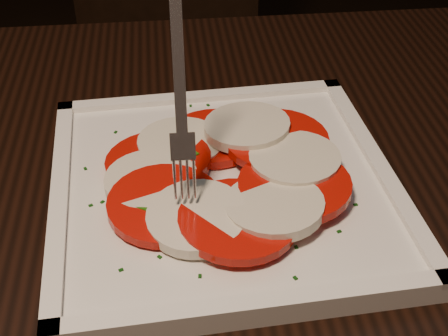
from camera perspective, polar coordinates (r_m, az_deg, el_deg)
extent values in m
cube|color=black|center=(0.56, -3.23, -5.44)|extent=(1.23, 0.85, 0.04)
cube|color=black|center=(1.36, -5.92, 8.11)|extent=(0.49, 0.49, 0.04)
cylinder|color=black|center=(1.39, -13.55, -4.48)|extent=(0.04, 0.04, 0.41)
cylinder|color=black|center=(1.34, 1.49, -4.97)|extent=(0.04, 0.04, 0.41)
cylinder|color=black|center=(1.67, -10.82, 3.80)|extent=(0.04, 0.04, 0.41)
cylinder|color=black|center=(1.63, 1.68, 3.62)|extent=(0.04, 0.04, 0.41)
cube|color=white|center=(0.56, 0.00, -1.83)|extent=(0.31, 0.31, 0.01)
cylinder|color=#BD0904|center=(0.60, -1.06, 2.80)|extent=(0.10, 0.10, 0.02)
cylinder|color=beige|center=(0.59, -3.98, 2.20)|extent=(0.08, 0.08, 0.01)
cylinder|color=#BD0904|center=(0.57, -6.02, 0.64)|extent=(0.10, 0.10, 0.02)
cylinder|color=beige|center=(0.54, -6.63, -1.25)|extent=(0.08, 0.08, 0.01)
cylinder|color=#BD0904|center=(0.52, -5.40, -3.30)|extent=(0.10, 0.10, 0.01)
cylinder|color=beige|center=(0.50, -2.49, -4.53)|extent=(0.08, 0.08, 0.02)
cylinder|color=#BD0904|center=(0.50, 1.28, -4.73)|extent=(0.10, 0.10, 0.01)
cylinder|color=beige|center=(0.51, 4.62, -3.48)|extent=(0.08, 0.08, 0.02)
cylinder|color=#BD0904|center=(0.53, 6.46, -1.55)|extent=(0.10, 0.10, 0.01)
cylinder|color=beige|center=(0.56, 6.47, 0.76)|extent=(0.08, 0.08, 0.01)
cylinder|color=#BD0904|center=(0.58, 4.83, 2.54)|extent=(0.10, 0.10, 0.01)
cylinder|color=beige|center=(0.59, 2.11, 3.77)|extent=(0.08, 0.08, 0.02)
cube|color=#245F10|center=(0.52, -2.11, -3.14)|extent=(0.02, 0.04, 0.00)
cube|color=#245F10|center=(0.52, -3.12, -3.12)|extent=(0.01, 0.05, 0.01)
cube|color=#245F10|center=(0.50, 4.26, -4.66)|extent=(0.02, 0.04, 0.00)
cube|color=#245F10|center=(0.50, 2.35, -4.85)|extent=(0.04, 0.02, 0.00)
cube|color=#245F10|center=(0.53, -3.60, -2.04)|extent=(0.02, 0.04, 0.00)
cube|color=#245F10|center=(0.51, -0.33, -3.41)|extent=(0.04, 0.04, 0.00)
cube|color=#245F10|center=(0.54, -4.31, -0.87)|extent=(0.03, 0.03, 0.00)
cube|color=#245F10|center=(0.58, -3.77, 1.77)|extent=(0.03, 0.04, 0.00)
cube|color=#245F10|center=(0.50, 2.03, -4.22)|extent=(0.03, 0.03, 0.01)
cube|color=#245F10|center=(0.52, -6.54, -2.70)|extent=(0.03, 0.04, 0.01)
cube|color=#0B390A|center=(0.48, -0.63, -8.48)|extent=(0.00, 0.00, 0.00)
cube|color=#0B390A|center=(0.54, 11.94, -3.31)|extent=(0.00, 0.00, 0.00)
cube|color=#0B390A|center=(0.61, -5.91, 2.98)|extent=(0.00, 0.00, 0.00)
cube|color=#0B390A|center=(0.47, -2.22, -9.85)|extent=(0.00, 0.00, 0.00)
cube|color=#0B390A|center=(0.48, -9.40, -9.19)|extent=(0.00, 0.00, 0.00)
cube|color=#0B390A|center=(0.47, 6.54, -9.97)|extent=(0.00, 0.00, 0.00)
cube|color=#0B390A|center=(0.49, -5.91, -8.09)|extent=(0.00, 0.00, 0.00)
cube|color=#0B390A|center=(0.64, -2.08, 4.97)|extent=(0.00, 0.00, 0.00)
cube|color=#0B390A|center=(0.63, 8.18, 3.61)|extent=(0.00, 0.00, 0.00)
cube|color=#0B390A|center=(0.62, 5.34, 3.51)|extent=(0.00, 0.00, 0.00)
cube|color=#0B390A|center=(0.64, -1.76, 5.04)|extent=(0.00, 0.00, 0.00)
cube|color=#0B390A|center=(0.55, 10.37, -2.57)|extent=(0.00, 0.00, 0.00)
cube|color=#0B390A|center=(0.50, -5.57, -6.99)|extent=(0.00, 0.00, 0.00)
cube|color=#0B390A|center=(0.64, -3.59, 4.43)|extent=(0.00, 0.00, 0.00)
cube|color=#0B390A|center=(0.58, -9.20, 0.69)|extent=(0.00, 0.00, 0.00)
cube|color=#0B390A|center=(0.63, -5.08, 3.92)|extent=(0.00, 0.00, 0.00)
cube|color=#0B390A|center=(0.54, -12.09, -3.36)|extent=(0.00, 0.00, 0.00)
cube|color=#0B390A|center=(0.54, -11.06, -3.07)|extent=(0.00, 0.00, 0.00)
cube|color=#0B390A|center=(0.58, -12.56, -0.06)|extent=(0.00, 0.00, 0.00)
cube|color=#0B390A|center=(0.66, -3.07, 5.70)|extent=(0.00, 0.00, 0.00)
cube|color=#0B390A|center=(0.66, -1.47, 5.77)|extent=(0.00, 0.00, 0.00)
cube|color=#0B390A|center=(0.61, 8.05, 2.75)|extent=(0.00, 0.00, 0.00)
cube|color=#0B390A|center=(0.62, -9.88, 3.25)|extent=(0.00, 0.00, 0.00)
cube|color=#0B390A|center=(0.51, 10.48, -5.73)|extent=(0.00, 0.00, 0.00)
cube|color=#0B390A|center=(0.57, -9.49, -0.50)|extent=(0.00, 0.00, 0.00)
cube|color=#0B390A|center=(0.49, 6.61, -7.21)|extent=(0.00, 0.00, 0.00)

